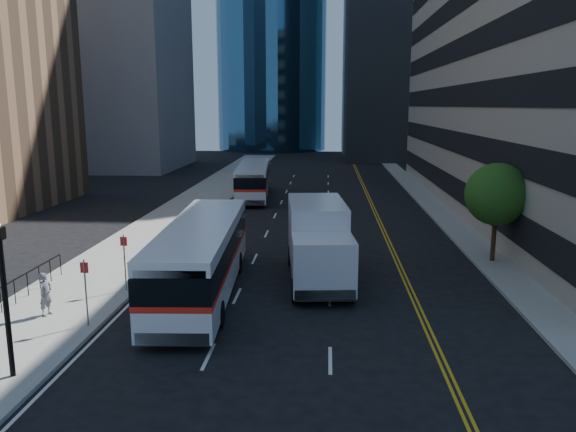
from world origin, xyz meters
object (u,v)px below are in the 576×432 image
Objects in this scene: street_tree at (497,194)px; pedestrian at (46,294)px; bus_front at (202,256)px; box_truck at (318,241)px; lamp_post at (5,294)px; bus_rear at (253,179)px.

pedestrian is at bearing -154.79° from street_tree.
bus_front is 5.50m from box_truck.
bus_front is 6.32m from pedestrian.
bus_front is at bearing -157.17° from street_tree.
bus_rear is at bearing 85.24° from lamp_post.
lamp_post is 0.37× the size of bus_front.
street_tree reaches higher than lamp_post.
bus_rear reaches higher than pedestrian.
pedestrian is (-5.38, -3.23, -0.73)m from bus_front.
box_truck is at bearing 49.40° from lamp_post.
lamp_post is at bearing -119.31° from bus_front.
lamp_post is 34.28m from bus_rear.
bus_front is 1.05× the size of bus_rear.
lamp_post reaches higher than pedestrian.
lamp_post is at bearing -150.82° from pedestrian.
bus_rear is 6.98× the size of pedestrian.
bus_rear is at bearing 4.90° from pedestrian.
lamp_post reaches higher than bus_rear.
lamp_post is 9.08m from bus_front.
bus_rear is (-15.16, 20.14, -1.99)m from street_tree.
box_truck reaches higher than bus_front.
lamp_post is 13.79m from box_truck.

